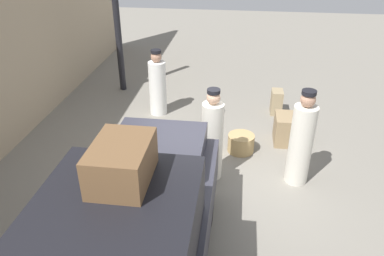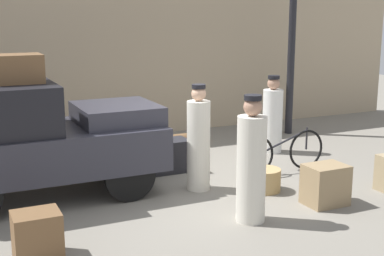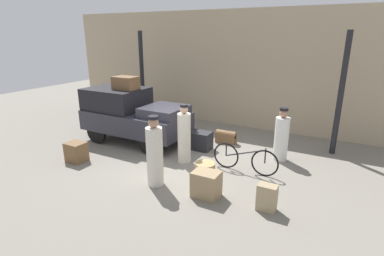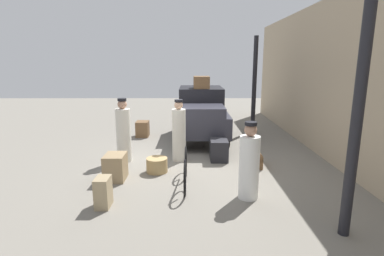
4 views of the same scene
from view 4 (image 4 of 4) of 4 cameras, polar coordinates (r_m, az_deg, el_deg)
ground_plane at (r=8.71m, az=-1.33°, el=-5.83°), size 30.00×30.00×0.00m
station_building_facade at (r=9.16m, az=25.30°, el=8.26°), size 16.00×0.15×4.50m
canopy_pillar_left at (r=12.03m, az=11.78°, el=8.00°), size 0.17×0.17×3.72m
canopy_pillar_right at (r=5.09m, az=28.87°, el=1.07°), size 0.17×0.17×3.72m
truck at (r=10.76m, az=1.80°, el=3.13°), size 3.61×1.72×1.82m
bicycle at (r=6.78m, az=-1.27°, el=-7.85°), size 1.83×0.04×0.78m
wicker_basket at (r=7.68m, az=-6.69°, el=-7.01°), size 0.54×0.54×0.37m
porter_standing_middle at (r=8.36m, az=-2.52°, el=-0.96°), size 0.38×0.38×1.73m
conductor_in_dark_uniform at (r=6.16m, az=10.84°, el=-6.82°), size 0.41×0.41×1.59m
porter_carrying_trunk at (r=8.50m, az=-12.90°, el=-0.94°), size 0.41×0.41×1.77m
suitcase_black_upright at (r=11.36m, az=-9.40°, el=-0.17°), size 0.55×0.45×0.57m
trunk_barrel_dark at (r=8.24m, az=11.92°, el=-5.51°), size 0.70×0.28×0.45m
suitcase_small_leather at (r=8.57m, az=5.12°, el=-4.13°), size 0.71×0.49×0.59m
suitcase_tan_flat at (r=6.09m, az=-16.57°, el=-11.64°), size 0.40×0.27×0.59m
trunk_umber_medium at (r=7.35m, az=-14.38°, el=-7.21°), size 0.61×0.47×0.61m
trunk_on_truck_roof at (r=10.83m, az=1.80°, el=8.70°), size 0.79×0.56×0.42m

